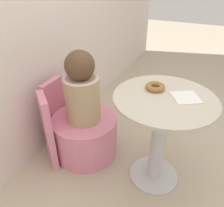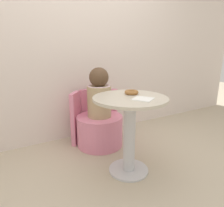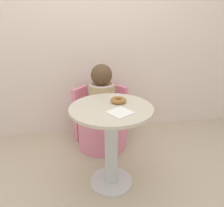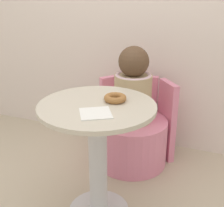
{
  "view_description": "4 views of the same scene",
  "coord_description": "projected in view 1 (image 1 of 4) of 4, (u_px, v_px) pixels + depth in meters",
  "views": [
    {
      "loc": [
        -1.12,
        -0.11,
        1.41
      ],
      "look_at": [
        0.08,
        0.45,
        0.58
      ],
      "focal_mm": 35.0,
      "sensor_mm": 36.0,
      "label": 1
    },
    {
      "loc": [
        -0.89,
        -1.28,
        1.12
      ],
      "look_at": [
        0.11,
        0.45,
        0.58
      ],
      "focal_mm": 32.0,
      "sensor_mm": 36.0,
      "label": 2
    },
    {
      "loc": [
        -0.18,
        -1.44,
        1.37
      ],
      "look_at": [
        0.14,
        0.4,
        0.63
      ],
      "focal_mm": 35.0,
      "sensor_mm": 36.0,
      "label": 3
    },
    {
      "loc": [
        0.73,
        -1.35,
        1.35
      ],
      "look_at": [
        0.04,
        0.43,
        0.6
      ],
      "focal_mm": 50.0,
      "sensor_mm": 36.0,
      "label": 4
    }
  ],
  "objects": [
    {
      "name": "child_figure",
      "position": [
        82.0,
        90.0,
        1.64
      ],
      "size": [
        0.28,
        0.28,
        0.57
      ],
      "color": "tan",
      "rests_on": "tub_chair"
    },
    {
      "name": "paper_napkin",
      "position": [
        186.0,
        97.0,
        1.35
      ],
      "size": [
        0.21,
        0.21,
        0.01
      ],
      "color": "white",
      "rests_on": "round_table"
    },
    {
      "name": "round_table",
      "position": [
        161.0,
        126.0,
        1.48
      ],
      "size": [
        0.65,
        0.65,
        0.72
      ],
      "color": "silver",
      "rests_on": "ground_plane"
    },
    {
      "name": "tub_chair",
      "position": [
        85.0,
        135.0,
        1.88
      ],
      "size": [
        0.54,
        0.54,
        0.36
      ],
      "color": "pink",
      "rests_on": "ground_plane"
    },
    {
      "name": "ground_plane",
      "position": [
        162.0,
        187.0,
        1.64
      ],
      "size": [
        12.0,
        12.0,
        0.0
      ],
      "primitive_type": "plane",
      "color": "#B7A88E"
    },
    {
      "name": "back_wall",
      "position": [
        13.0,
        5.0,
        1.42
      ],
      "size": [
        6.0,
        0.06,
        2.4
      ],
      "color": "silver",
      "rests_on": "ground_plane"
    },
    {
      "name": "booth_backrest",
      "position": [
        62.0,
        116.0,
        1.89
      ],
      "size": [
        0.64,
        0.23,
        0.64
      ],
      "color": "pink",
      "rests_on": "ground_plane"
    },
    {
      "name": "donut",
      "position": [
        155.0,
        87.0,
        1.44
      ],
      "size": [
        0.13,
        0.13,
        0.04
      ],
      "color": "#9E6633",
      "rests_on": "round_table"
    }
  ]
}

